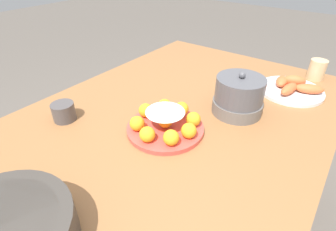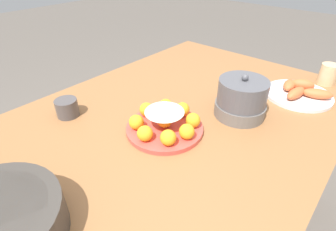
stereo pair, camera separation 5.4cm
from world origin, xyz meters
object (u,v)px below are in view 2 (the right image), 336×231
Objects in this scene: cup_near at (67,108)px; cake_plate at (165,123)px; warming_pot at (241,99)px; dining_table at (171,136)px; seafood_platter at (300,92)px; cup_far at (328,74)px.

cake_plate is at bearing 116.07° from cup_near.
warming_pot is at bearing 131.11° from cup_near.
seafood_platter is (-0.48, 0.29, 0.09)m from dining_table.
cup_near is at bearing -35.70° from cup_far.
cake_plate is 1.42× the size of warming_pot.
warming_pot is at bearing -23.26° from seafood_platter.
cup_far is (-0.20, 0.05, 0.03)m from seafood_platter.
cup_near is (0.16, -0.34, 0.00)m from cake_plate.
seafood_platter is 0.32m from warming_pot.
warming_pot is (0.29, -0.12, 0.05)m from seafood_platter.
dining_table is 19.41× the size of cup_near.
cup_far reaches higher than dining_table.
cake_plate is 2.85× the size of cup_far.
cake_plate is 0.81m from cup_far.
dining_table is 0.13m from cake_plate.
dining_table is 0.40m from cup_near.
cake_plate is (0.06, 0.02, 0.11)m from dining_table.
cake_plate is at bearing -23.16° from cup_far.
cake_plate reaches higher than dining_table.
cup_far reaches higher than seafood_platter.
cup_near is 0.64m from warming_pot.
seafood_platter is at bearing 156.74° from warming_pot.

